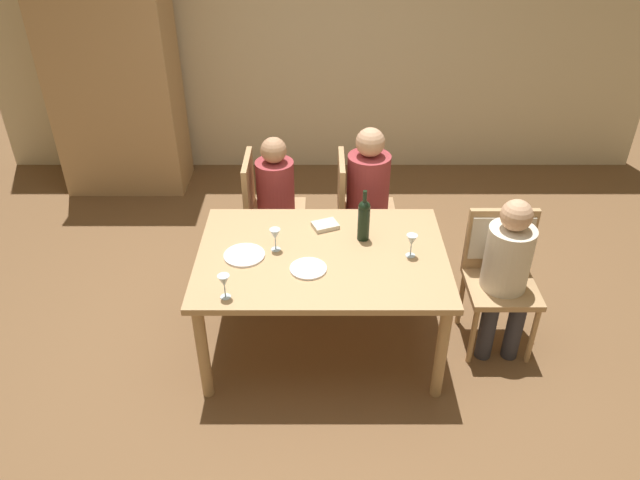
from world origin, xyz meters
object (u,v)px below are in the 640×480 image
dinner_plate_host (242,255)px  dinner_plate_guest_left (306,269)px  dining_table (320,264)px  armoire_cabinet (111,74)px  wine_glass_near_left (273,235)px  person_woman_host (369,190)px  wine_bottle_tall_green (362,219)px  person_man_bearded (505,267)px  handbag (320,251)px  chair_far_right (354,205)px  chair_far_left (263,205)px  wine_glass_centre (410,241)px  wine_glass_near_right (222,282)px  chair_right_end (498,259)px  person_man_guest (277,194)px

dinner_plate_host → dinner_plate_guest_left: size_ratio=1.14×
dining_table → armoire_cabinet: bearing=129.2°
dinner_plate_host → wine_glass_near_left: bearing=20.8°
person_woman_host → wine_bottle_tall_green: 0.79m
person_man_bearded → handbag: size_ratio=3.91×
chair_far_right → wine_bottle_tall_green: (0.00, -0.75, 0.34)m
person_man_bearded → wine_bottle_tall_green: bearing=-12.3°
wine_bottle_tall_green → wine_glass_near_left: size_ratio=2.32×
chair_far_left → wine_glass_near_left: bearing=9.5°
dining_table → chair_far_left: bearing=115.3°
dining_table → chair_far_right: chair_far_right is taller
armoire_cabinet → wine_glass_near_left: armoire_cabinet is taller
wine_glass_centre → dinner_plate_guest_left: size_ratio=0.67×
wine_glass_near_right → wine_bottle_tall_green: bearing=36.5°
armoire_cabinet → person_man_bearded: bearing=-37.5°
person_woman_host → wine_glass_centre: 0.97m
person_woman_host → wine_glass_near_right: (-0.91, -1.34, 0.16)m
wine_bottle_tall_green → chair_right_end: bearing=-2.8°
person_man_bearded → dinner_plate_host: size_ratio=4.34×
chair_right_end → chair_far_left: size_ratio=1.00×
chair_far_right → wine_glass_near_left: chair_far_right is taller
chair_far_left → person_man_bearded: bearing=59.2°
wine_glass_centre → chair_far_left: bearing=136.0°
chair_far_right → dining_table: bearing=-15.7°
chair_far_left → person_woman_host: person_woman_host is taller
armoire_cabinet → wine_glass_near_left: (1.58, -2.24, -0.27)m
chair_far_right → handbag: size_ratio=3.29×
handbag → armoire_cabinet: bearing=143.8°
chair_far_left → armoire_cabinet: bearing=-133.7°
armoire_cabinet → wine_glass_centre: bearing=-43.8°
armoire_cabinet → chair_far_left: 2.06m
person_woman_host → wine_glass_near_right: person_woman_host is taller
wine_glass_near_right → dining_table: bearing=38.3°
wine_glass_near_left → wine_glass_near_right: 0.53m
person_man_guest → chair_far_left: bearing=-90.0°
wine_glass_near_right → wine_glass_centre: bearing=20.5°
armoire_cabinet → person_man_bearded: size_ratio=1.99×
wine_glass_near_left → wine_glass_centre: bearing=-4.5°
wine_bottle_tall_green → dinner_plate_guest_left: bearing=-135.8°
person_man_guest → dinner_plate_host: (-0.15, -0.94, 0.10)m
chair_right_end → wine_bottle_tall_green: bearing=-2.8°
person_woman_host → handbag: bearing=-90.0°
person_woman_host → person_man_bearded: bearing=39.5°
person_woman_host → dinner_plate_host: 1.27m
armoire_cabinet → dining_table: 2.99m
wine_glass_centre → wine_bottle_tall_green: bearing=145.8°
dining_table → wine_bottle_tall_green: wine_bottle_tall_green is taller
dinner_plate_guest_left → handbag: size_ratio=0.79×
chair_right_end → wine_glass_near_left: (-1.43, -0.08, 0.24)m
chair_far_left → person_man_guest: (0.11, -0.00, 0.10)m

